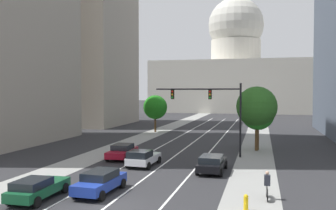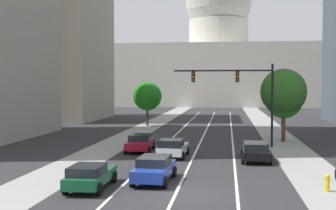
{
  "view_description": "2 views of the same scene",
  "coord_description": "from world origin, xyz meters",
  "px_view_note": "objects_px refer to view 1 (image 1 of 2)",
  "views": [
    {
      "loc": [
        8.5,
        -19.41,
        6.55
      ],
      "look_at": [
        -1.72,
        20.79,
        5.02
      ],
      "focal_mm": 39.62,
      "sensor_mm": 36.0,
      "label": 1
    },
    {
      "loc": [
        2.57,
        -23.28,
        5.48
      ],
      "look_at": [
        -2.52,
        15.99,
        3.78
      ],
      "focal_mm": 49.26,
      "sensor_mm": 36.0,
      "label": 2
    }
  ],
  "objects_px": {
    "car_blue": "(100,181)",
    "car_black": "(212,163)",
    "car_white": "(143,158)",
    "capitol_building": "(236,74)",
    "traffic_signal_mast": "(214,104)",
    "car_green": "(37,188)",
    "fire_hydrant": "(246,202)",
    "car_crimson": "(122,151)",
    "cyclist": "(267,186)",
    "street_tree_mid_left": "(155,107)",
    "street_tree_mid_right": "(257,107)",
    "street_tree_far_right": "(258,114)"
  },
  "relations": [
    {
      "from": "car_white",
      "to": "fire_hydrant",
      "type": "xyz_separation_m",
      "value": [
        9.24,
        -10.07,
        -0.3
      ]
    },
    {
      "from": "car_green",
      "to": "street_tree_mid_right",
      "type": "bearing_deg",
      "value": -30.16
    },
    {
      "from": "car_crimson",
      "to": "street_tree_mid_left",
      "type": "height_order",
      "value": "street_tree_mid_left"
    },
    {
      "from": "capitol_building",
      "to": "car_white",
      "type": "bearing_deg",
      "value": -90.95
    },
    {
      "from": "car_blue",
      "to": "car_green",
      "type": "xyz_separation_m",
      "value": [
        -3.07,
        -2.28,
        -0.05
      ]
    },
    {
      "from": "car_green",
      "to": "street_tree_mid_right",
      "type": "distance_m",
      "value": 25.9
    },
    {
      "from": "street_tree_mid_right",
      "to": "street_tree_mid_left",
      "type": "distance_m",
      "value": 22.18
    },
    {
      "from": "car_green",
      "to": "fire_hydrant",
      "type": "height_order",
      "value": "car_green"
    },
    {
      "from": "car_crimson",
      "to": "cyclist",
      "type": "xyz_separation_m",
      "value": [
        13.46,
        -10.59,
        0.11
      ]
    },
    {
      "from": "car_crimson",
      "to": "capitol_building",
      "type": "bearing_deg",
      "value": -5.46
    },
    {
      "from": "car_green",
      "to": "car_crimson",
      "type": "bearing_deg",
      "value": -0.75
    },
    {
      "from": "car_blue",
      "to": "car_crimson",
      "type": "distance_m",
      "value": 12.18
    },
    {
      "from": "capitol_building",
      "to": "street_tree_mid_right",
      "type": "bearing_deg",
      "value": -84.47
    },
    {
      "from": "car_green",
      "to": "traffic_signal_mast",
      "type": "distance_m",
      "value": 20.11
    },
    {
      "from": "car_black",
      "to": "street_tree_mid_right",
      "type": "distance_m",
      "value": 13.14
    },
    {
      "from": "car_green",
      "to": "street_tree_mid_left",
      "type": "xyz_separation_m",
      "value": [
        -3.5,
        37.55,
        3.28
      ]
    },
    {
      "from": "street_tree_far_right",
      "to": "street_tree_mid_left",
      "type": "xyz_separation_m",
      "value": [
        -16.17,
        14.83,
        -0.07
      ]
    },
    {
      "from": "capitol_building",
      "to": "fire_hydrant",
      "type": "distance_m",
      "value": 104.21
    },
    {
      "from": "capitol_building",
      "to": "car_blue",
      "type": "relative_size",
      "value": 11.01
    },
    {
      "from": "car_crimson",
      "to": "street_tree_mid_left",
      "type": "relative_size",
      "value": 0.81
    },
    {
      "from": "car_white",
      "to": "capitol_building",
      "type": "bearing_deg",
      "value": 1.51
    },
    {
      "from": "capitol_building",
      "to": "traffic_signal_mast",
      "type": "distance_m",
      "value": 86.92
    },
    {
      "from": "cyclist",
      "to": "car_crimson",
      "type": "bearing_deg",
      "value": 49.88
    },
    {
      "from": "car_black",
      "to": "street_tree_far_right",
      "type": "height_order",
      "value": "street_tree_far_right"
    },
    {
      "from": "car_blue",
      "to": "fire_hydrant",
      "type": "height_order",
      "value": "car_blue"
    },
    {
      "from": "car_green",
      "to": "fire_hydrant",
      "type": "distance_m",
      "value": 12.35
    },
    {
      "from": "cyclist",
      "to": "street_tree_far_right",
      "type": "height_order",
      "value": "street_tree_far_right"
    },
    {
      "from": "fire_hydrant",
      "to": "street_tree_mid_right",
      "type": "xyz_separation_m",
      "value": [
        0.25,
        21.28,
        4.39
      ]
    },
    {
      "from": "street_tree_far_right",
      "to": "street_tree_mid_left",
      "type": "relative_size",
      "value": 1.0
    },
    {
      "from": "car_blue",
      "to": "car_black",
      "type": "height_order",
      "value": "car_blue"
    },
    {
      "from": "car_blue",
      "to": "traffic_signal_mast",
      "type": "xyz_separation_m",
      "value": [
        5.31,
        15.42,
        4.5
      ]
    },
    {
      "from": "cyclist",
      "to": "street_tree_mid_right",
      "type": "xyz_separation_m",
      "value": [
        -0.91,
        18.81,
        4.01
      ]
    },
    {
      "from": "street_tree_mid_left",
      "to": "car_crimson",
      "type": "bearing_deg",
      "value": -81.53
    },
    {
      "from": "traffic_signal_mast",
      "to": "cyclist",
      "type": "xyz_separation_m",
      "value": [
        5.07,
        -14.23,
        -4.42
      ]
    },
    {
      "from": "car_crimson",
      "to": "traffic_signal_mast",
      "type": "height_order",
      "value": "traffic_signal_mast"
    },
    {
      "from": "cyclist",
      "to": "street_tree_far_right",
      "type": "bearing_deg",
      "value": 0.41
    },
    {
      "from": "car_black",
      "to": "fire_hydrant",
      "type": "xyz_separation_m",
      "value": [
        3.08,
        -9.26,
        -0.28
      ]
    },
    {
      "from": "car_blue",
      "to": "car_green",
      "type": "bearing_deg",
      "value": 128.96
    },
    {
      "from": "car_white",
      "to": "street_tree_mid_left",
      "type": "bearing_deg",
      "value": 16.39
    },
    {
      "from": "car_white",
      "to": "traffic_signal_mast",
      "type": "xyz_separation_m",
      "value": [
        5.33,
        6.62,
        4.51
      ]
    },
    {
      "from": "fire_hydrant",
      "to": "car_black",
      "type": "bearing_deg",
      "value": 108.42
    },
    {
      "from": "capitol_building",
      "to": "cyclist",
      "type": "bearing_deg",
      "value": -84.98
    },
    {
      "from": "traffic_signal_mast",
      "to": "cyclist",
      "type": "distance_m",
      "value": 15.74
    },
    {
      "from": "cyclist",
      "to": "car_green",
      "type": "bearing_deg",
      "value": 102.53
    },
    {
      "from": "traffic_signal_mast",
      "to": "cyclist",
      "type": "relative_size",
      "value": 5.09
    },
    {
      "from": "car_black",
      "to": "traffic_signal_mast",
      "type": "height_order",
      "value": "traffic_signal_mast"
    },
    {
      "from": "car_black",
      "to": "car_white",
      "type": "bearing_deg",
      "value": 83.58
    },
    {
      "from": "car_crimson",
      "to": "street_tree_mid_right",
      "type": "height_order",
      "value": "street_tree_mid_right"
    },
    {
      "from": "capitol_building",
      "to": "fire_hydrant",
      "type": "height_order",
      "value": "capitol_building"
    },
    {
      "from": "car_blue",
      "to": "street_tree_far_right",
      "type": "bearing_deg",
      "value": -22.73
    }
  ]
}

